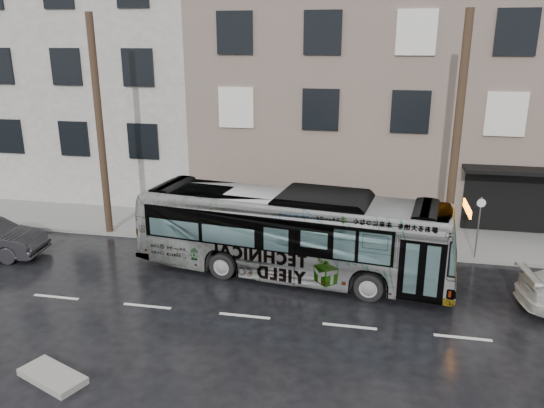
{
  "coord_description": "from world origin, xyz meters",
  "views": [
    {
      "loc": [
        3.65,
        -16.57,
        8.11
      ],
      "look_at": [
        -0.14,
        2.5,
        2.07
      ],
      "focal_mm": 35.0,
      "sensor_mm": 36.0,
      "label": 1
    }
  ],
  "objects_px": {
    "sign_post": "(478,228)",
    "utility_pole_front": "(457,140)",
    "utility_pole_rear": "(100,128)",
    "bus": "(292,233)"
  },
  "relations": [
    {
      "from": "utility_pole_front",
      "to": "utility_pole_rear",
      "type": "bearing_deg",
      "value": 180.0
    },
    {
      "from": "utility_pole_rear",
      "to": "bus",
      "type": "xyz_separation_m",
      "value": [
        8.41,
        -2.51,
        -3.08
      ]
    },
    {
      "from": "utility_pole_rear",
      "to": "sign_post",
      "type": "height_order",
      "value": "utility_pole_rear"
    },
    {
      "from": "bus",
      "to": "sign_post",
      "type": "bearing_deg",
      "value": -61.55
    },
    {
      "from": "sign_post",
      "to": "utility_pole_front",
      "type": "bearing_deg",
      "value": 180.0
    },
    {
      "from": "sign_post",
      "to": "bus",
      "type": "relative_size",
      "value": 0.21
    },
    {
      "from": "utility_pole_front",
      "to": "bus",
      "type": "distance_m",
      "value": 6.86
    },
    {
      "from": "utility_pole_front",
      "to": "utility_pole_rear",
      "type": "xyz_separation_m",
      "value": [
        -14.0,
        0.0,
        0.0
      ]
    },
    {
      "from": "utility_pole_front",
      "to": "bus",
      "type": "bearing_deg",
      "value": -155.83
    },
    {
      "from": "utility_pole_front",
      "to": "sign_post",
      "type": "relative_size",
      "value": 3.75
    }
  ]
}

